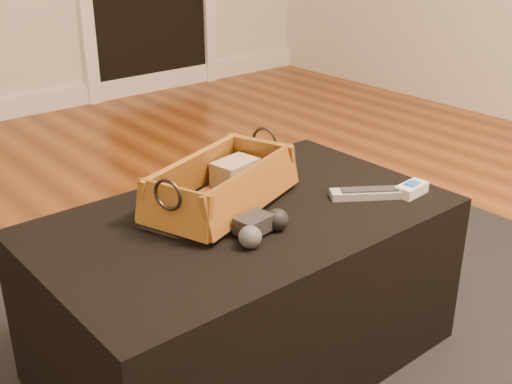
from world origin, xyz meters
TOP-DOWN VIEW (x-y plane):
  - area_rug at (-0.01, 0.12)m, footprint 2.60×2.00m
  - ottoman at (-0.01, 0.17)m, footprint 1.00×0.60m
  - tv_remote at (-0.03, 0.22)m, footprint 0.22×0.14m
  - cloth_bundle at (0.07, 0.31)m, footprint 0.13×0.10m
  - wicker_basket at (-0.02, 0.24)m, footprint 0.46×0.34m
  - game_controller at (-0.05, 0.06)m, footprint 0.16×0.11m
  - silver_remote at (0.30, 0.04)m, footprint 0.19×0.15m
  - cream_gadget at (0.40, -0.01)m, footprint 0.09×0.05m

SIDE VIEW (x-z plane):
  - area_rug at x=-0.01m, z-range 0.00..0.01m
  - ottoman at x=-0.01m, z-range 0.01..0.43m
  - silver_remote at x=0.30m, z-range 0.43..0.45m
  - cream_gadget at x=0.40m, z-range 0.43..0.46m
  - game_controller at x=-0.05m, z-range 0.43..0.48m
  - tv_remote at x=-0.03m, z-range 0.45..0.47m
  - cloth_bundle at x=0.07m, z-range 0.45..0.51m
  - wicker_basket at x=-0.02m, z-range 0.41..0.55m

